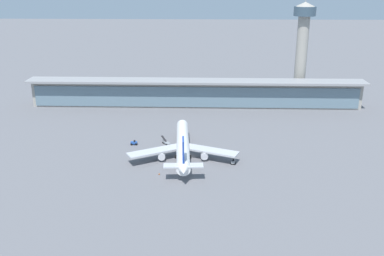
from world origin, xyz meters
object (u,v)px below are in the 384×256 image
airliner_on_stand (183,146)px  safety_cone_alpha (159,174)px  service_truck_near_nose_grey (233,162)px  service_truck_mid_apron_grey (166,142)px  control_tower (302,43)px  service_truck_under_wing_blue (134,143)px

airliner_on_stand → safety_cone_alpha: 19.15m
service_truck_near_nose_grey → safety_cone_alpha: size_ratio=4.48×
service_truck_near_nose_grey → service_truck_mid_apron_grey: bearing=144.4°
control_tower → safety_cone_alpha: control_tower is taller
service_truck_under_wing_blue → control_tower: bearing=41.0°
airliner_on_stand → service_truck_under_wing_blue: size_ratio=19.39×
service_truck_under_wing_blue → control_tower: 115.81m
safety_cone_alpha → service_truck_under_wing_blue: bearing=115.4°
service_truck_near_nose_grey → control_tower: size_ratio=0.05×
airliner_on_stand → service_truck_mid_apron_grey: bearing=120.0°
service_truck_mid_apron_grey → control_tower: bearing=45.7°
service_truck_mid_apron_grey → service_truck_under_wing_blue: bearing=-175.3°
service_truck_under_wing_blue → service_truck_mid_apron_grey: bearing=4.7°
service_truck_under_wing_blue → service_truck_mid_apron_grey: 13.92m
airliner_on_stand → service_truck_near_nose_grey: size_ratio=18.24×
service_truck_near_nose_grey → service_truck_mid_apron_grey: 34.00m
airliner_on_stand → service_truck_mid_apron_grey: (-7.84, 13.58, -3.98)m
service_truck_under_wing_blue → service_truck_mid_apron_grey: size_ratio=0.46×
airliner_on_stand → safety_cone_alpha: airliner_on_stand is taller
airliner_on_stand → service_truck_under_wing_blue: (-21.72, 12.45, -3.92)m
service_truck_near_nose_grey → service_truck_under_wing_blue: bearing=155.8°
service_truck_under_wing_blue → safety_cone_alpha: 32.52m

